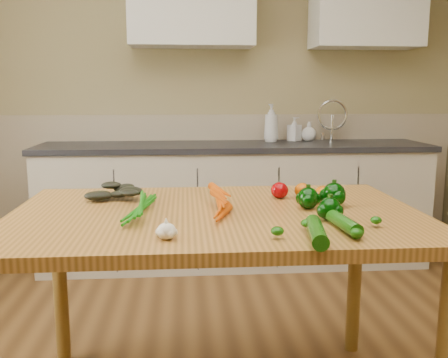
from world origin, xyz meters
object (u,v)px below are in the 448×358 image
soap_bottle_b (294,129)px  garlic_bulb (166,231)px  soap_bottle_c (309,131)px  leafy_greens (117,187)px  table (216,235)px  tomato_b (302,190)px  tomato_a (280,190)px  pepper_a (308,198)px  zucchini_b (317,232)px  carrot_bunch (194,202)px  zucchini_a (342,222)px  soap_bottle_a (271,123)px  pepper_b (334,195)px  pepper_c (330,209)px  tomato_c (323,194)px

soap_bottle_b → garlic_bulb: bearing=-153.5°
soap_bottle_c → leafy_greens: (-1.25, -1.73, -0.09)m
table → tomato_b: tomato_b is taller
tomato_a → pepper_a: bearing=-69.5°
leafy_greens → pepper_a: size_ratio=2.68×
soap_bottle_c → garlic_bulb: size_ratio=2.45×
zucchini_b → carrot_bunch: bearing=133.1°
zucchini_a → leafy_greens: bearing=147.4°
carrot_bunch → tomato_a: bearing=31.1°
soap_bottle_a → carrot_bunch: bearing=59.0°
table → pepper_b: (0.47, 0.04, 0.14)m
garlic_bulb → leafy_greens: bearing=111.1°
pepper_c → carrot_bunch: bearing=161.5°
tomato_b → tomato_c: (0.07, -0.08, 0.00)m
leafy_greens → zucchini_b: size_ratio=0.93×
garlic_bulb → tomato_a: size_ratio=0.81×
soap_bottle_b → tomato_c: soap_bottle_b is taller
pepper_a → soap_bottle_c: bearing=75.9°
tomato_b → leafy_greens: bearing=179.1°
carrot_bunch → pepper_a: 0.44m
pepper_c → zucchini_a: size_ratio=0.33×
soap_bottle_a → zucchini_a: soap_bottle_a is taller
garlic_bulb → carrot_bunch: bearing=74.9°
soap_bottle_a → leafy_greens: bearing=47.7°
carrot_bunch → garlic_bulb: size_ratio=4.76×
leafy_greens → tomato_a: leafy_greens is taller
garlic_bulb → zucchini_b: size_ratio=0.25×
leafy_greens → zucchini_b: 0.93m
table → tomato_a: 0.38m
table → pepper_c: pepper_c is taller
leafy_greens → tomato_b: bearing=-0.9°
leafy_greens → pepper_c: bearing=-26.7°
soap_bottle_b → tomato_c: (-0.28, -1.84, -0.13)m
tomato_a → garlic_bulb: bearing=-129.1°
soap_bottle_a → zucchini_b: bearing=70.5°
pepper_a → tomato_c: size_ratio=1.15×
garlic_bulb → tomato_a: bearing=50.9°
pepper_b → tomato_b: bearing=115.4°
pepper_b → tomato_b: (-0.08, 0.18, -0.02)m
soap_bottle_c → tomato_c: 1.88m
garlic_bulb → tomato_c: tomato_c is taller
leafy_greens → zucchini_a: bearing=-32.6°
soap_bottle_a → carrot_bunch: (-0.63, -1.93, -0.18)m
garlic_bulb → pepper_b: size_ratio=0.65×
pepper_b → soap_bottle_c: bearing=78.8°
table → soap_bottle_c: (0.85, 1.96, 0.24)m
pepper_b → tomato_a: size_ratio=1.25×
pepper_b → zucchini_a: (-0.07, -0.32, -0.02)m
table → garlic_bulb: bearing=-116.4°
soap_bottle_c → zucchini_a: soap_bottle_c is taller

